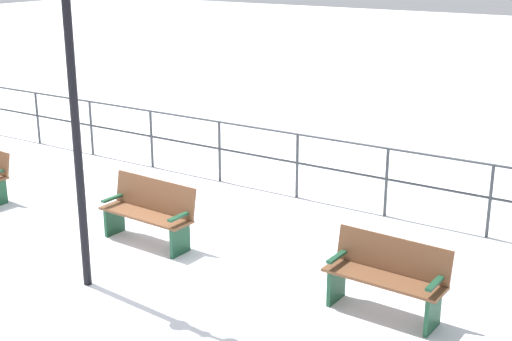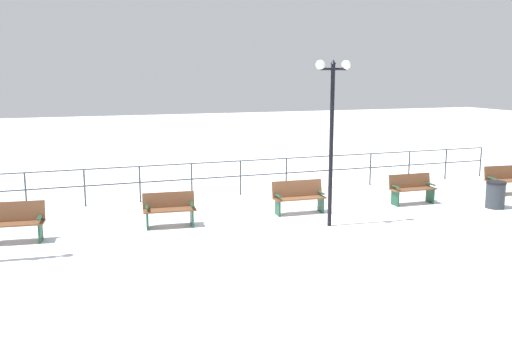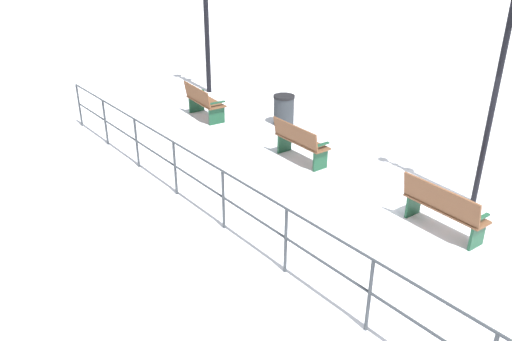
{
  "view_description": "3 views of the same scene",
  "coord_description": "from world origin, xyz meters",
  "px_view_note": "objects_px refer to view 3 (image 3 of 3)",
  "views": [
    {
      "loc": [
        7.1,
        6.62,
        4.16
      ],
      "look_at": [
        -1.63,
        0.93,
        0.89
      ],
      "focal_mm": 50.19,
      "sensor_mm": 36.0,
      "label": 1
    },
    {
      "loc": [
        13.62,
        -6.15,
        3.93
      ],
      "look_at": [
        -2.38,
        -0.52,
        0.91
      ],
      "focal_mm": 37.93,
      "sensor_mm": 36.0,
      "label": 2
    },
    {
      "loc": [
        -7.61,
        -4.15,
        4.95
      ],
      "look_at": [
        -2.39,
        2.44,
        0.93
      ],
      "focal_mm": 36.74,
      "sensor_mm": 36.0,
      "label": 3
    }
  ],
  "objects_px": {
    "bench_third": "(443,207)",
    "bench_fourth": "(300,141)",
    "lamppost_middle": "(504,52)",
    "bench_fifth": "(203,102)",
    "trash_bin": "(284,110)"
  },
  "relations": [
    {
      "from": "lamppost_middle",
      "to": "bench_fifth",
      "type": "bearing_deg",
      "value": 101.63
    },
    {
      "from": "bench_fourth",
      "to": "bench_fifth",
      "type": "relative_size",
      "value": 1.01
    },
    {
      "from": "bench_third",
      "to": "trash_bin",
      "type": "height_order",
      "value": "bench_third"
    },
    {
      "from": "bench_third",
      "to": "bench_fourth",
      "type": "xyz_separation_m",
      "value": [
        0.1,
        3.75,
        -0.01
      ]
    },
    {
      "from": "lamppost_middle",
      "to": "bench_third",
      "type": "bearing_deg",
      "value": -171.1
    },
    {
      "from": "trash_bin",
      "to": "bench_fifth",
      "type": "bearing_deg",
      "value": 129.12
    },
    {
      "from": "bench_third",
      "to": "bench_fifth",
      "type": "height_order",
      "value": "bench_third"
    },
    {
      "from": "lamppost_middle",
      "to": "trash_bin",
      "type": "distance_m",
      "value": 6.08
    },
    {
      "from": "bench_third",
      "to": "lamppost_middle",
      "type": "bearing_deg",
      "value": 11.53
    },
    {
      "from": "bench_third",
      "to": "lamppost_middle",
      "type": "height_order",
      "value": "lamppost_middle"
    },
    {
      "from": "bench_fifth",
      "to": "lamppost_middle",
      "type": "bearing_deg",
      "value": -72.67
    },
    {
      "from": "bench_fifth",
      "to": "lamppost_middle",
      "type": "xyz_separation_m",
      "value": [
        1.5,
        -7.27,
        2.45
      ]
    },
    {
      "from": "lamppost_middle",
      "to": "trash_bin",
      "type": "xyz_separation_m",
      "value": [
        -0.09,
        5.53,
        -2.52
      ]
    },
    {
      "from": "bench_fifth",
      "to": "trash_bin",
      "type": "xyz_separation_m",
      "value": [
        1.41,
        -1.73,
        -0.07
      ]
    },
    {
      "from": "bench_fourth",
      "to": "bench_third",
      "type": "bearing_deg",
      "value": -89.53
    }
  ]
}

